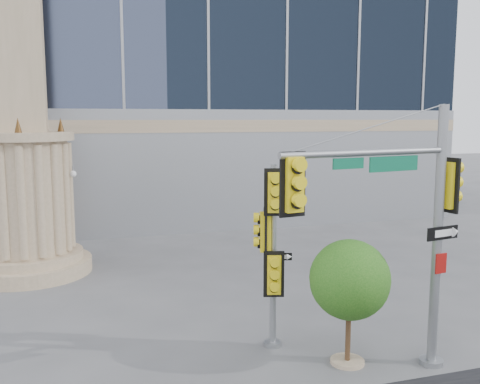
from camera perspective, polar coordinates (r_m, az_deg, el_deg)
name	(u,v)px	position (r m, az deg, el deg)	size (l,w,h in m)	color
ground	(272,355)	(13.26, 3.43, -16.98)	(120.00, 120.00, 0.00)	#545456
monument	(21,120)	(20.31, -22.31, 7.13)	(4.40, 4.40, 16.60)	tan
main_signal_pole	(403,211)	(11.76, 16.97, -1.93)	(4.53, 1.15, 5.87)	slate
secondary_signal_pole	(272,242)	(12.81, 3.40, -5.39)	(0.78, 0.70, 4.49)	slate
street_tree	(351,283)	(12.43, 11.72, -9.45)	(1.85, 1.81, 2.89)	tan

